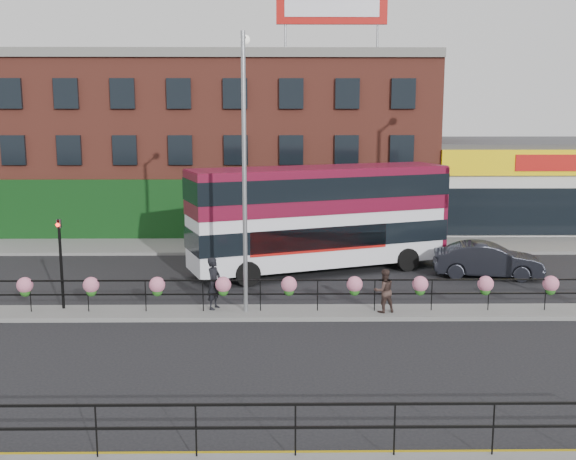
{
  "coord_description": "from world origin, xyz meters",
  "views": [
    {
      "loc": [
        -0.29,
        -22.74,
        7.0
      ],
      "look_at": [
        0.0,
        3.0,
        2.5
      ],
      "focal_mm": 42.0,
      "sensor_mm": 36.0,
      "label": 1
    }
  ],
  "objects_px": {
    "pedestrian_b": "(384,291)",
    "double_decker_bus": "(320,208)",
    "pedestrian_a": "(214,283)",
    "lamp_column_west": "(244,149)",
    "car": "(488,260)"
  },
  "relations": [
    {
      "from": "pedestrian_b",
      "to": "double_decker_bus",
      "type": "bearing_deg",
      "value": -90.32
    },
    {
      "from": "pedestrian_a",
      "to": "pedestrian_b",
      "type": "height_order",
      "value": "pedestrian_a"
    },
    {
      "from": "double_decker_bus",
      "to": "lamp_column_west",
      "type": "relative_size",
      "value": 1.23
    },
    {
      "from": "pedestrian_b",
      "to": "lamp_column_west",
      "type": "height_order",
      "value": "lamp_column_west"
    },
    {
      "from": "double_decker_bus",
      "to": "pedestrian_a",
      "type": "xyz_separation_m",
      "value": [
        -4.1,
        -6.2,
        -1.79
      ]
    },
    {
      "from": "pedestrian_b",
      "to": "lamp_column_west",
      "type": "relative_size",
      "value": 0.16
    },
    {
      "from": "double_decker_bus",
      "to": "lamp_column_west",
      "type": "distance_m",
      "value": 7.53
    },
    {
      "from": "car",
      "to": "pedestrian_b",
      "type": "distance_m",
      "value": 7.72
    },
    {
      "from": "pedestrian_a",
      "to": "pedestrian_b",
      "type": "bearing_deg",
      "value": -72.24
    },
    {
      "from": "double_decker_bus",
      "to": "car",
      "type": "relative_size",
      "value": 2.47
    },
    {
      "from": "car",
      "to": "pedestrian_a",
      "type": "height_order",
      "value": "pedestrian_a"
    },
    {
      "from": "pedestrian_a",
      "to": "pedestrian_b",
      "type": "xyz_separation_m",
      "value": [
        5.93,
        -0.48,
        -0.16
      ]
    },
    {
      "from": "car",
      "to": "lamp_column_west",
      "type": "height_order",
      "value": "lamp_column_west"
    },
    {
      "from": "pedestrian_a",
      "to": "car",
      "type": "bearing_deg",
      "value": -43.19
    },
    {
      "from": "pedestrian_b",
      "to": "pedestrian_a",
      "type": "bearing_deg",
      "value": -20.24
    }
  ]
}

